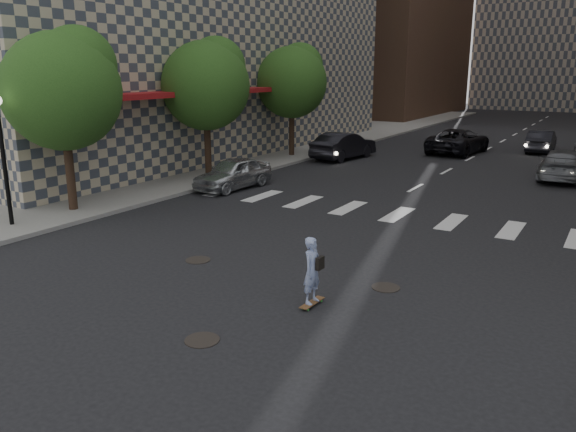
% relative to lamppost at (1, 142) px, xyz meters
% --- Properties ---
extents(ground, '(160.00, 160.00, 0.00)m').
position_rel_lamppost_xyz_m(ground, '(9.50, -0.50, -2.93)').
color(ground, black).
rests_on(ground, ground).
extents(sidewalk_left, '(13.00, 80.00, 0.15)m').
position_rel_lamppost_xyz_m(sidewalk_left, '(-5.00, 19.50, -2.86)').
color(sidewalk_left, gray).
rests_on(sidewalk_left, ground).
extents(lamppost, '(0.36, 0.36, 4.28)m').
position_rel_lamppost_xyz_m(lamppost, '(0.00, 0.00, 0.00)').
color(lamppost, black).
rests_on(lamppost, sidewalk_left).
extents(tree_a, '(4.20, 4.20, 6.60)m').
position_rel_lamppost_xyz_m(tree_a, '(0.05, 2.64, 1.71)').
color(tree_a, '#382619').
rests_on(tree_a, sidewalk_left).
extents(tree_b, '(4.20, 4.20, 6.60)m').
position_rel_lamppost_xyz_m(tree_b, '(0.05, 10.64, 1.71)').
color(tree_b, '#382619').
rests_on(tree_b, sidewalk_left).
extents(tree_c, '(4.20, 4.20, 6.60)m').
position_rel_lamppost_xyz_m(tree_c, '(0.05, 18.64, 1.71)').
color(tree_c, '#382619').
rests_on(tree_c, sidewalk_left).
extents(manhole_a, '(0.70, 0.70, 0.02)m').
position_rel_lamppost_xyz_m(manhole_a, '(10.70, -3.00, -2.92)').
color(manhole_a, black).
rests_on(manhole_a, ground).
extents(manhole_b, '(0.70, 0.70, 0.02)m').
position_rel_lamppost_xyz_m(manhole_b, '(7.50, 0.70, -2.92)').
color(manhole_b, black).
rests_on(manhole_b, ground).
extents(manhole_c, '(0.70, 0.70, 0.02)m').
position_rel_lamppost_xyz_m(manhole_c, '(12.80, 1.50, -2.92)').
color(manhole_c, black).
rests_on(manhole_c, ground).
extents(skateboarder, '(0.41, 0.83, 1.63)m').
position_rel_lamppost_xyz_m(skateboarder, '(11.77, -0.39, -2.08)').
color(skateboarder, brown).
rests_on(skateboarder, ground).
extents(silver_sedan, '(1.95, 4.20, 1.39)m').
position_rel_lamppost_xyz_m(silver_sedan, '(2.50, 9.15, -2.24)').
color(silver_sedan, '#B2B6B9').
rests_on(silver_sedan, ground).
extents(traffic_car_a, '(2.32, 5.01, 1.59)m').
position_rel_lamppost_xyz_m(traffic_car_a, '(3.02, 19.50, -2.14)').
color(traffic_car_a, black).
rests_on(traffic_car_a, ground).
extents(traffic_car_b, '(2.18, 5.03, 1.44)m').
position_rel_lamppost_xyz_m(traffic_car_b, '(14.91, 19.19, -2.21)').
color(traffic_car_b, '#53555A').
rests_on(traffic_car_b, ground).
extents(traffic_car_c, '(3.14, 5.82, 1.55)m').
position_rel_lamppost_xyz_m(traffic_car_c, '(8.26, 25.41, -2.16)').
color(traffic_car_c, black).
rests_on(traffic_car_c, ground).
extents(traffic_car_e, '(1.61, 4.32, 1.41)m').
position_rel_lamppost_xyz_m(traffic_car_e, '(12.73, 28.67, -2.23)').
color(traffic_car_e, black).
rests_on(traffic_car_e, ground).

